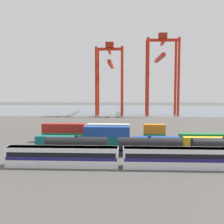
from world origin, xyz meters
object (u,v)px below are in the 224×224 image
at_px(gantry_crane_central, 162,66).
at_px(gantry_crane_west, 110,71).
at_px(passenger_train, 121,156).
at_px(shipping_container_3, 156,142).
at_px(shipping_container_1, 107,141).
at_px(shipping_container_0, 58,141).
at_px(freight_tank_row, 224,147).

bearing_deg(gantry_crane_central, gantry_crane_west, 179.09).
xyz_separation_m(passenger_train, gantry_crane_west, (-8.51, 114.87, 24.41)).
height_order(shipping_container_3, gantry_crane_central, gantry_crane_central).
relative_size(passenger_train, gantry_crane_west, 1.03).
height_order(passenger_train, shipping_container_3, passenger_train).
bearing_deg(shipping_container_3, gantry_crane_central, 81.84).
height_order(shipping_container_1, gantry_crane_west, gantry_crane_west).
xyz_separation_m(shipping_container_0, gantry_crane_central, (39.73, 94.59, 28.05)).
relative_size(passenger_train, gantry_crane_central, 0.93).
distance_m(passenger_train, freight_tank_row, 25.07).
height_order(freight_tank_row, shipping_container_0, freight_tank_row).
bearing_deg(gantry_crane_west, shipping_container_3, -79.51).
height_order(freight_tank_row, gantry_crane_west, gantry_crane_west).
bearing_deg(shipping_container_1, gantry_crane_west, 92.72).
relative_size(freight_tank_row, shipping_container_1, 6.70).
relative_size(passenger_train, shipping_container_3, 3.68).
xyz_separation_m(shipping_container_0, shipping_container_3, (26.18, 0.00, 0.00)).
bearing_deg(freight_tank_row, shipping_container_1, 159.74).
relative_size(shipping_container_0, gantry_crane_west, 0.28).
bearing_deg(passenger_train, shipping_container_0, 130.81).
relative_size(shipping_container_1, gantry_crane_central, 0.25).
distance_m(gantry_crane_west, gantry_crane_central, 31.29).
relative_size(shipping_container_1, shipping_container_3, 1.00).
height_order(shipping_container_0, shipping_container_1, same).
bearing_deg(shipping_container_3, shipping_container_0, 180.00).
distance_m(shipping_container_0, shipping_container_1, 13.09).
bearing_deg(shipping_container_3, passenger_train, -114.67).
xyz_separation_m(passenger_train, shipping_container_3, (9.09, 19.79, -0.84)).
relative_size(shipping_container_3, gantry_crane_west, 0.28).
height_order(passenger_train, shipping_container_1, passenger_train).
height_order(freight_tank_row, shipping_container_1, freight_tank_row).
xyz_separation_m(passenger_train, freight_tank_row, (23.08, 9.79, -0.00)).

